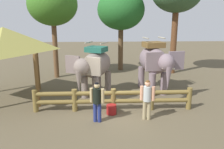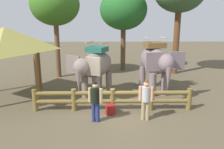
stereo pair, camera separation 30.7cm
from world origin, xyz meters
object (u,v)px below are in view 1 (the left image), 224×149
(elephant_center, at_px, (154,62))
(tourist_man_in_blue, at_px, (147,97))
(log_fence, at_px, (113,98))
(elephant_near_left, at_px, (95,66))
(tree_back_center, at_px, (53,5))
(feed_bucket, at_px, (111,109))
(thatched_shelter, at_px, (4,40))
(tourist_woman_in_black, at_px, (97,99))
(tree_far_left, at_px, (121,10))

(elephant_center, bearing_deg, tourist_man_in_blue, -106.72)
(log_fence, height_order, elephant_near_left, elephant_near_left)
(elephant_near_left, relative_size, tree_back_center, 0.53)
(feed_bucket, bearing_deg, thatched_shelter, 158.33)
(thatched_shelter, bearing_deg, elephant_near_left, 6.45)
(tourist_woman_in_black, bearing_deg, tourist_man_in_blue, 3.48)
(elephant_center, relative_size, tree_far_left, 0.59)
(elephant_near_left, relative_size, elephant_center, 0.93)
(log_fence, relative_size, tourist_woman_in_black, 4.30)
(tourist_man_in_blue, xyz_separation_m, tree_back_center, (-5.15, 7.27, 4.01))
(tourist_woman_in_black, relative_size, tourist_man_in_blue, 0.99)
(tree_far_left, bearing_deg, tree_back_center, -155.01)
(tourist_woman_in_black, distance_m, feed_bucket, 1.26)
(elephant_center, relative_size, thatched_shelter, 0.79)
(log_fence, relative_size, elephant_near_left, 2.14)
(elephant_center, relative_size, tree_back_center, 0.58)
(tree_far_left, distance_m, tree_back_center, 5.31)
(thatched_shelter, height_order, feed_bucket, thatched_shelter)
(elephant_near_left, bearing_deg, log_fence, -67.50)
(log_fence, height_order, tourist_woman_in_black, tourist_woman_in_black)
(tree_far_left, bearing_deg, elephant_center, -76.07)
(tourist_man_in_blue, height_order, tree_back_center, tree_back_center)
(tree_far_left, bearing_deg, log_fence, -96.95)
(log_fence, distance_m, thatched_shelter, 6.18)
(tree_back_center, bearing_deg, elephant_near_left, -54.55)
(log_fence, distance_m, tree_far_left, 9.48)
(tree_far_left, bearing_deg, tourist_man_in_blue, -87.95)
(log_fence, height_order, feed_bucket, log_fence)
(elephant_center, height_order, tourist_woman_in_black, elephant_center)
(thatched_shelter, bearing_deg, tree_back_center, 70.67)
(tourist_man_in_blue, xyz_separation_m, tree_far_left, (-0.34, 9.51, 3.74))
(tree_far_left, bearing_deg, elephant_near_left, -107.16)
(thatched_shelter, bearing_deg, log_fence, -17.40)
(elephant_center, relative_size, feed_bucket, 8.22)
(log_fence, relative_size, thatched_shelter, 1.57)
(tourist_woman_in_black, relative_size, tree_back_center, 0.27)
(tree_back_center, bearing_deg, log_fence, -58.73)
(tourist_woman_in_black, relative_size, thatched_shelter, 0.37)
(tree_far_left, height_order, feed_bucket, tree_far_left)
(elephant_near_left, bearing_deg, tree_back_center, 125.45)
(elephant_near_left, bearing_deg, tourist_woman_in_black, -86.98)
(thatched_shelter, distance_m, feed_bucket, 6.39)
(elephant_center, bearing_deg, log_fence, -133.24)
(log_fence, distance_m, feed_bucket, 0.58)
(tree_back_center, bearing_deg, tourist_woman_in_black, -67.59)
(elephant_center, xyz_separation_m, feed_bucket, (-2.58, -3.04, -1.56))
(log_fence, height_order, tree_back_center, tree_back_center)
(log_fence, distance_m, elephant_near_left, 2.59)
(tourist_woman_in_black, xyz_separation_m, tree_far_left, (1.76, 9.64, 3.75))
(tourist_woman_in_black, relative_size, tree_far_left, 0.27)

